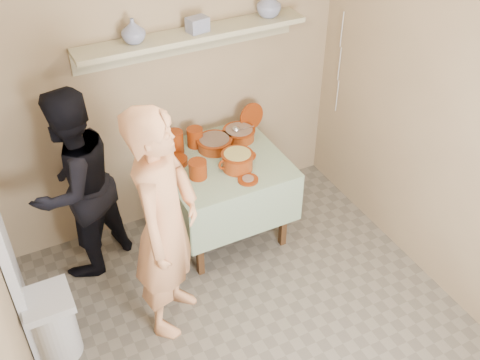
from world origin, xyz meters
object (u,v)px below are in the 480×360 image
person_helper (75,186)px  serving_table (222,172)px  person_cook (165,226)px  cazuela_rice (237,160)px  trash_bin (54,325)px

person_helper → serving_table: 1.16m
person_cook → person_helper: person_cook is taller
person_cook → person_helper: (-0.41, 0.83, -0.10)m
person_helper → cazuela_rice: 1.24m
cazuela_rice → person_helper: bearing=165.5°
trash_bin → person_helper: bearing=61.5°
person_helper → trash_bin: bearing=29.7°
serving_table → cazuela_rice: size_ratio=2.95×
person_cook → person_helper: bearing=66.7°
serving_table → trash_bin: 1.72m
person_cook → serving_table: (0.73, 0.68, -0.25)m
cazuela_rice → trash_bin: 1.78m
person_cook → trash_bin: person_cook is taller
person_cook → trash_bin: (-0.83, 0.05, -0.61)m
person_cook → trash_bin: 1.03m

